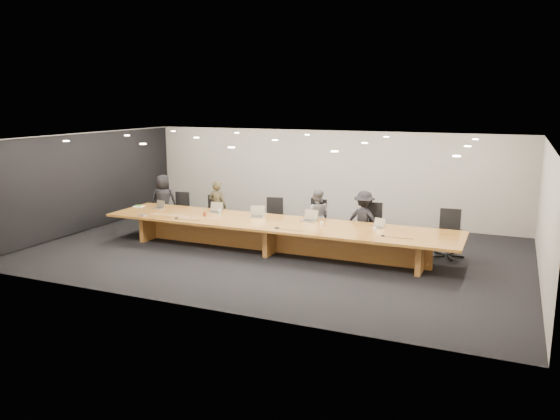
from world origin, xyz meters
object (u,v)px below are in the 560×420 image
Objects in this scene: amber_mug at (205,214)px; paper_cup_near at (322,223)px; chair_left at (214,213)px; av_box at (143,215)px; person_a at (164,201)px; chair_far_right at (449,233)px; laptop_d at (309,216)px; person_c at (317,216)px; chair_far_left at (179,210)px; chair_mid_left at (273,218)px; laptop_b at (215,208)px; chair_right at (371,226)px; laptop_e at (377,223)px; person_d at (364,220)px; conference_table at (275,231)px; person_b at (218,206)px; mic_left at (176,218)px; water_bottle at (219,213)px; laptop_c at (257,212)px; mic_right at (383,235)px; paper_cup_far at (375,229)px; chair_mid_right at (314,220)px; mic_center at (277,228)px; laptop_a at (158,204)px.

amber_mug is 3.14m from paper_cup_near.
chair_left is 2.20m from av_box.
person_a reaches higher than paper_cup_near.
chair_far_right is 3.17× the size of laptop_d.
chair_far_left is at bearing -14.24° from person_c.
person_c reaches higher than chair_left.
chair_mid_left is 1.63m from laptop_b.
laptop_e is at bearing -70.93° from chair_right.
laptop_b is at bearing 141.72° from person_a.
chair_left is 4.45m from person_d.
conference_table is 2.66m from person_b.
av_box is (-5.64, -1.79, 0.17)m from chair_right.
laptop_e is 5.05m from mic_left.
av_box is (-1.18, -1.87, 0.02)m from person_b.
person_b is 1.00× the size of person_d.
water_bottle is 0.96× the size of av_box.
laptop_c reaches higher than water_bottle.
person_c is at bearing 175.76° from chair_far_right.
laptop_d is (1.37, -0.92, 0.35)m from chair_mid_left.
person_a reaches higher than mic_right.
conference_table is at bearing -156.36° from chair_right.
mic_right is at bearing -46.13° from laptop_e.
laptop_b is (-1.96, 0.42, 0.37)m from conference_table.
chair_mid_left is 11.13× the size of paper_cup_far.
laptop_d is (0.19, -0.91, 0.32)m from chair_mid_right.
laptop_c is at bearing 174.12° from paper_cup_far.
chair_far_left is 0.90× the size of chair_far_right.
person_b is 13.65× the size of amber_mug.
laptop_a is at bearing 167.75° from mic_center.
laptop_b is 0.95× the size of laptop_c.
chair_right is 1.02× the size of chair_far_right.
person_b is 4.87m from laptop_e.
laptop_b is 2.57× the size of mic_center.
chair_right is 12.05× the size of paper_cup_far.
chair_far_right is 10.78× the size of amber_mug.
chair_left is 9.49× the size of mic_right.
laptop_c is at bearing -173.28° from chair_far_right.
chair_far_left is 1.34m from person_b.
chair_mid_right is 4.36m from laptop_a.
chair_left is 3.03m from chair_mid_right.
conference_table is 8.52× the size of chair_far_left.
av_box is at bearing -148.70° from laptop_e.
conference_table is 1.65m from water_bottle.
person_c reaches higher than paper_cup_near.
person_b is 3.19m from laptop_d.
conference_table is 4.19m from chair_far_right.
mic_center is at bearing -81.76° from chair_mid_right.
chair_mid_right is 1.34m from paper_cup_near.
water_bottle reaches higher than av_box.
paper_cup_far is 0.73× the size of mic_center.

